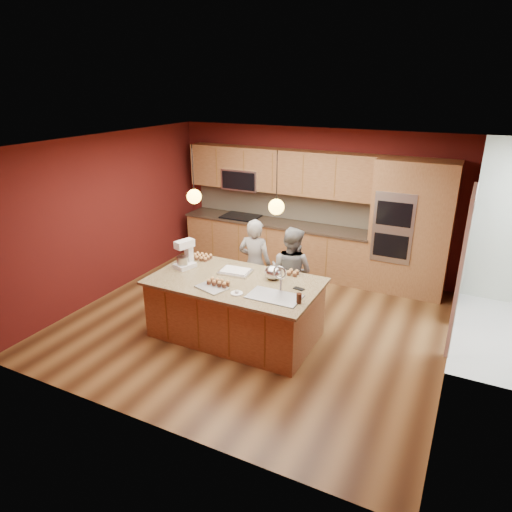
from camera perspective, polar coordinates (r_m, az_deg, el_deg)
The scene contains 24 objects.
floor at distance 7.10m, azimuth -0.16°, elevation -8.27°, with size 5.50×5.50×0.00m, color #442915.
ceiling at distance 6.24m, azimuth -0.18°, elevation 13.90°, with size 5.50×5.50×0.00m, color silver.
wall_back at distance 8.76m, azimuth 7.21°, elevation 6.85°, with size 5.50×5.50×0.00m, color #4D1311.
wall_front at distance 4.62m, azimuth -14.25°, elevation -7.04°, with size 5.50×5.50×0.00m, color #4D1311.
wall_left at distance 8.10m, azimuth -17.93°, elevation 4.80°, with size 5.00×5.00×0.00m, color #4D1311.
wall_right at distance 5.93m, azimuth 24.36°, elevation -1.94°, with size 5.00×5.00×0.00m, color #4D1311.
cabinet_run at distance 8.87m, azimuth 2.39°, elevation 4.72°, with size 3.74×0.64×2.30m.
oven_column at distance 8.12m, azimuth 18.76°, elevation 3.28°, with size 1.30×0.62×2.30m.
doorway_trim at distance 6.78m, azimuth 24.22°, elevation -1.85°, with size 0.08×1.11×2.20m, color silver, non-canonical shape.
pendant_left at distance 6.33m, azimuth -7.74°, elevation 7.42°, with size 0.20×0.20×0.80m.
pendant_right at distance 5.75m, azimuth 2.56°, elevation 6.20°, with size 0.20×0.20×0.80m.
island at distance 6.56m, azimuth -2.49°, elevation -6.46°, with size 2.37×1.33×1.25m.
person_left at distance 7.24m, azimuth -0.14°, elevation -1.07°, with size 0.55×0.36×1.50m, color black.
person_right at distance 7.02m, azimuth 4.41°, elevation -2.08°, with size 0.71×0.55×1.45m, color gray.
stand_mixer at distance 6.83m, azimuth -8.88°, elevation 0.02°, with size 0.30×0.35×0.42m.
sheet_cake at distance 6.62m, azimuth -2.60°, elevation -1.93°, with size 0.48×0.37×0.05m.
cooling_rack at distance 6.16m, azimuth -5.54°, elevation -3.93°, with size 0.40×0.29×0.02m, color #B8BCC0.
mixing_bowl at distance 6.39m, azimuth 2.17°, elevation -2.07°, with size 0.25×0.25×0.21m, color silver.
plate at distance 5.98m, azimuth -2.43°, elevation -4.68°, with size 0.16×0.16×0.01m, color white.
tumbler at distance 5.74m, azimuth 5.39°, elevation -5.29°, with size 0.07×0.07×0.13m, color #33190F.
phone at distance 6.14m, azimuth 5.37°, elevation -4.09°, with size 0.15×0.08×0.01m, color black.
cupcakes_left at distance 7.17m, azimuth -6.83°, elevation -0.08°, with size 0.31×0.24×0.07m, color tan, non-canonical shape.
cupcakes_rack at distance 6.21m, azimuth -4.75°, elevation -3.28°, with size 0.32×0.16×0.07m, color tan, non-canonical shape.
cupcakes_right at distance 6.56m, azimuth 4.63°, elevation -2.08°, with size 0.16×0.16×0.07m, color tan, non-canonical shape.
Camera 1 is at (2.76, -5.53, 3.48)m, focal length 32.00 mm.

